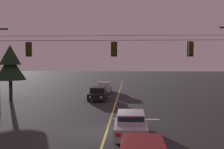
{
  "coord_description": "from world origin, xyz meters",
  "views": [
    {
      "loc": [
        1.38,
        -16.73,
        4.39
      ],
      "look_at": [
        0.0,
        5.41,
        3.21
      ],
      "focal_mm": 45.04,
      "sensor_mm": 36.0,
      "label": 1
    }
  ],
  "objects_px": {
    "car_waiting_near_lane": "(131,125)",
    "traffic_light_centre": "(191,49)",
    "traffic_light_leftmost": "(28,49)",
    "tree_verge_near": "(10,64)",
    "traffic_light_left_inner": "(114,49)",
    "car_oncoming_trailing": "(105,88)",
    "car_oncoming_lead": "(98,94)"
  },
  "relations": [
    {
      "from": "traffic_light_left_inner",
      "to": "car_oncoming_lead",
      "type": "distance_m",
      "value": 10.46
    },
    {
      "from": "car_oncoming_trailing",
      "to": "traffic_light_leftmost",
      "type": "bearing_deg",
      "value": -105.34
    },
    {
      "from": "traffic_light_leftmost",
      "to": "traffic_light_left_inner",
      "type": "bearing_deg",
      "value": 0.0
    },
    {
      "from": "traffic_light_left_inner",
      "to": "tree_verge_near",
      "type": "relative_size",
      "value": 0.2
    },
    {
      "from": "traffic_light_leftmost",
      "to": "traffic_light_centre",
      "type": "bearing_deg",
      "value": 0.0
    },
    {
      "from": "traffic_light_leftmost",
      "to": "car_oncoming_trailing",
      "type": "xyz_separation_m",
      "value": [
        4.44,
        16.19,
        -4.54
      ]
    },
    {
      "from": "traffic_light_left_inner",
      "to": "traffic_light_centre",
      "type": "height_order",
      "value": "same"
    },
    {
      "from": "traffic_light_left_inner",
      "to": "car_oncoming_lead",
      "type": "xyz_separation_m",
      "value": [
        -2.25,
        9.15,
        -4.54
      ]
    },
    {
      "from": "traffic_light_leftmost",
      "to": "car_oncoming_trailing",
      "type": "height_order",
      "value": "traffic_light_leftmost"
    },
    {
      "from": "car_waiting_near_lane",
      "to": "car_oncoming_lead",
      "type": "relative_size",
      "value": 0.98
    },
    {
      "from": "car_oncoming_trailing",
      "to": "tree_verge_near",
      "type": "distance_m",
      "value": 12.85
    },
    {
      "from": "traffic_light_left_inner",
      "to": "car_oncoming_trailing",
      "type": "relative_size",
      "value": 0.28
    },
    {
      "from": "car_oncoming_trailing",
      "to": "tree_verge_near",
      "type": "height_order",
      "value": "tree_verge_near"
    },
    {
      "from": "traffic_light_left_inner",
      "to": "traffic_light_centre",
      "type": "distance_m",
      "value": 5.69
    },
    {
      "from": "traffic_light_leftmost",
      "to": "tree_verge_near",
      "type": "height_order",
      "value": "tree_verge_near"
    },
    {
      "from": "car_waiting_near_lane",
      "to": "traffic_light_centre",
      "type": "bearing_deg",
      "value": 48.96
    },
    {
      "from": "car_waiting_near_lane",
      "to": "tree_verge_near",
      "type": "distance_m",
      "value": 18.54
    },
    {
      "from": "traffic_light_leftmost",
      "to": "traffic_light_centre",
      "type": "height_order",
      "value": "same"
    },
    {
      "from": "traffic_light_leftmost",
      "to": "car_waiting_near_lane",
      "type": "bearing_deg",
      "value": -32.99
    },
    {
      "from": "car_oncoming_lead",
      "to": "car_oncoming_trailing",
      "type": "bearing_deg",
      "value": 89.28
    },
    {
      "from": "traffic_light_centre",
      "to": "car_oncoming_lead",
      "type": "xyz_separation_m",
      "value": [
        -7.94,
        9.15,
        -4.54
      ]
    },
    {
      "from": "traffic_light_leftmost",
      "to": "tree_verge_near",
      "type": "distance_m",
      "value": 9.44
    },
    {
      "from": "car_oncoming_lead",
      "to": "tree_verge_near",
      "type": "bearing_deg",
      "value": -172.74
    },
    {
      "from": "traffic_light_leftmost",
      "to": "tree_verge_near",
      "type": "bearing_deg",
      "value": 121.5
    },
    {
      "from": "traffic_light_centre",
      "to": "tree_verge_near",
      "type": "relative_size",
      "value": 0.2
    },
    {
      "from": "traffic_light_leftmost",
      "to": "car_oncoming_trailing",
      "type": "relative_size",
      "value": 0.28
    },
    {
      "from": "traffic_light_centre",
      "to": "car_oncoming_lead",
      "type": "distance_m",
      "value": 12.94
    },
    {
      "from": "traffic_light_left_inner",
      "to": "car_waiting_near_lane",
      "type": "xyz_separation_m",
      "value": [
        1.25,
        -5.1,
        -4.54
      ]
    },
    {
      "from": "tree_verge_near",
      "to": "traffic_light_centre",
      "type": "bearing_deg",
      "value": -24.9
    },
    {
      "from": "traffic_light_centre",
      "to": "car_waiting_near_lane",
      "type": "relative_size",
      "value": 0.28
    },
    {
      "from": "traffic_light_left_inner",
      "to": "car_oncoming_lead",
      "type": "relative_size",
      "value": 0.28
    },
    {
      "from": "traffic_light_left_inner",
      "to": "traffic_light_centre",
      "type": "xyz_separation_m",
      "value": [
        5.69,
        0.0,
        0.0
      ]
    }
  ]
}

